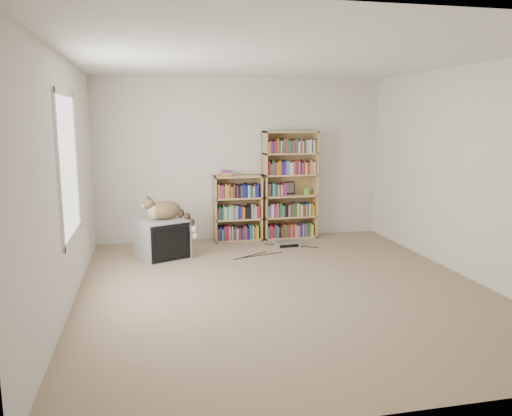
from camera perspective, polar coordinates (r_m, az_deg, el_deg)
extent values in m
cube|color=gray|center=(5.68, 3.19, -9.11)|extent=(4.50, 5.00, 0.01)
cube|color=silver|center=(7.83, -1.60, 5.56)|extent=(4.50, 0.02, 2.50)
cube|color=silver|center=(3.10, 15.78, -1.81)|extent=(4.50, 0.02, 2.50)
cube|color=silver|center=(5.27, -21.00, 2.68)|extent=(0.02, 5.00, 2.50)
cube|color=silver|center=(6.38, 23.22, 3.72)|extent=(0.02, 5.00, 2.50)
cube|color=white|center=(5.41, 3.46, 16.79)|extent=(4.50, 5.00, 0.02)
cube|color=white|center=(5.45, -20.66, 4.52)|extent=(0.02, 1.22, 1.52)
cube|color=#A5A4A7|center=(6.90, -10.71, -3.50)|extent=(0.79, 0.76, 0.54)
cube|color=black|center=(6.67, -9.73, -3.94)|extent=(0.53, 0.26, 0.49)
cube|color=black|center=(6.65, -9.65, -4.06)|extent=(0.42, 0.20, 0.38)
cube|color=black|center=(7.01, -11.14, -3.39)|extent=(0.46, 0.43, 0.32)
ellipsoid|color=#392A17|center=(6.85, -10.41, -0.23)|extent=(0.51, 0.40, 0.25)
ellipsoid|color=#392A17|center=(6.89, -9.47, -0.24)|extent=(0.25, 0.27, 0.18)
ellipsoid|color=tan|center=(6.80, -11.59, -0.44)|extent=(0.21, 0.21, 0.21)
ellipsoid|color=#392A17|center=(6.77, -12.20, 0.50)|extent=(0.19, 0.19, 0.15)
sphere|color=beige|center=(6.76, -12.70, 0.28)|extent=(0.08, 0.08, 0.06)
cone|color=black|center=(6.73, -12.12, 1.06)|extent=(0.07, 0.08, 0.08)
cone|color=black|center=(6.81, -12.30, 1.17)|extent=(0.07, 0.08, 0.08)
cube|color=tan|center=(7.78, 1.00, 2.54)|extent=(0.03, 0.30, 1.69)
cube|color=tan|center=(8.01, 6.73, 2.68)|extent=(0.02, 0.30, 1.69)
cube|color=tan|center=(8.02, 3.63, 2.74)|extent=(0.84, 0.03, 1.69)
cube|color=tan|center=(7.82, 3.98, 8.67)|extent=(0.84, 0.30, 0.02)
cube|color=tan|center=(8.04, 3.83, -3.28)|extent=(0.84, 0.30, 0.03)
cube|color=tan|center=(7.97, 3.86, -0.95)|extent=(0.84, 0.30, 0.03)
cube|color=tan|center=(7.91, 3.89, 1.42)|extent=(0.84, 0.30, 0.02)
cube|color=tan|center=(7.87, 3.92, 3.82)|extent=(0.84, 0.30, 0.02)
cube|color=tan|center=(7.84, 3.95, 6.24)|extent=(0.84, 0.30, 0.02)
cube|color=red|center=(8.01, 3.84, -2.53)|extent=(0.76, 0.24, 0.19)
cube|color=#161E94|center=(7.95, 3.87, -0.19)|extent=(0.76, 0.24, 0.19)
cube|color=#15772A|center=(7.90, 3.90, 2.19)|extent=(0.76, 0.24, 0.19)
cube|color=beige|center=(7.86, 3.93, 4.60)|extent=(0.76, 0.24, 0.19)
cube|color=black|center=(7.83, 3.96, 7.02)|extent=(0.76, 0.24, 0.19)
cube|color=tan|center=(7.70, -4.71, -0.12)|extent=(0.03, 0.30, 1.02)
cube|color=tan|center=(7.82, 0.48, 0.08)|extent=(0.03, 0.30, 1.02)
cube|color=tan|center=(7.88, -2.27, 0.15)|extent=(0.74, 0.03, 1.02)
cube|color=tan|center=(7.68, -2.12, 3.62)|extent=(0.74, 0.30, 0.02)
cube|color=tan|center=(7.85, -2.07, -3.58)|extent=(0.74, 0.30, 0.03)
cube|color=tan|center=(7.78, -2.08, -1.22)|extent=(0.74, 0.30, 0.03)
cube|color=tan|center=(7.72, -2.10, 1.18)|extent=(0.74, 0.30, 0.02)
cube|color=red|center=(7.83, -2.07, -2.82)|extent=(0.66, 0.24, 0.19)
cube|color=#161E94|center=(7.76, -2.09, -0.44)|extent=(0.66, 0.24, 0.19)
cube|color=#15772A|center=(7.71, -2.10, 1.97)|extent=(0.66, 0.24, 0.19)
cube|color=red|center=(7.67, -3.47, 3.99)|extent=(0.19, 0.24, 0.08)
cylinder|color=#58CB3A|center=(7.98, 5.78, 1.94)|extent=(0.09, 0.09, 0.10)
cube|color=black|center=(8.00, 3.88, 2.34)|extent=(0.15, 0.05, 0.20)
cube|color=#B1B0B5|center=(7.46, 3.62, -4.12)|extent=(0.35, 0.26, 0.08)
cube|color=silver|center=(7.27, -18.25, -2.72)|extent=(0.01, 0.08, 0.13)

